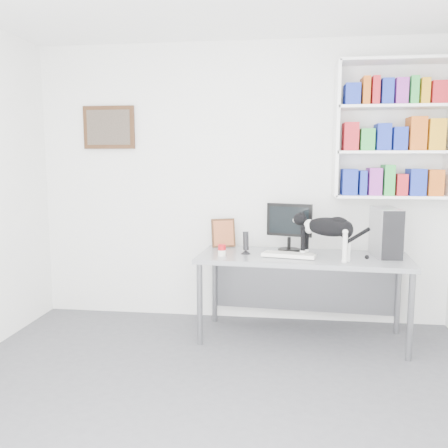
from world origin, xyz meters
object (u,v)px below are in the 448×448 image
object	(u,v)px
monitor	(289,227)
cat	(327,238)
pc_tower	(386,232)
leaning_print	(223,232)
keyboard	(289,255)
soup_can	(222,250)
desk	(302,298)
speaker	(246,242)
bookshelf	(393,130)

from	to	relation	value
monitor	cat	size ratio (longest dim) A/B	0.74
pc_tower	leaning_print	xyz separation A→B (m)	(-1.45, 0.25, -0.07)
keyboard	pc_tower	distance (m)	0.86
pc_tower	soup_can	size ratio (longest dim) A/B	4.21
cat	monitor	bearing A→B (deg)	159.45
pc_tower	cat	distance (m)	0.56
pc_tower	desk	bearing A→B (deg)	-178.15
desk	monitor	bearing A→B (deg)	122.78
speaker	keyboard	bearing A→B (deg)	-28.50
monitor	speaker	xyz separation A→B (m)	(-0.38, -0.20, -0.12)
monitor	cat	xyz separation A→B (m)	(0.31, -0.35, -0.04)
bookshelf	pc_tower	bearing A→B (deg)	-106.01
cat	speaker	bearing A→B (deg)	-164.28
speaker	monitor	bearing A→B (deg)	11.85
desk	leaning_print	world-z (taller)	leaning_print
desk	speaker	distance (m)	0.69
soup_can	speaker	bearing A→B (deg)	30.17
bookshelf	keyboard	bearing A→B (deg)	-154.00
desk	cat	distance (m)	0.61
keyboard	pc_tower	bearing A→B (deg)	20.87
desk	leaning_print	distance (m)	0.96
keyboard	cat	bearing A→B (deg)	-0.26
monitor	leaning_print	distance (m)	0.64
desk	monitor	size ratio (longest dim) A/B	4.07
cat	soup_can	bearing A→B (deg)	-154.29
bookshelf	keyboard	xyz separation A→B (m)	(-0.91, -0.45, -1.08)
monitor	pc_tower	bearing A→B (deg)	5.08
speaker	cat	distance (m)	0.71
monitor	pc_tower	distance (m)	0.84
pc_tower	soup_can	xyz separation A→B (m)	(-1.40, -0.17, -0.16)
bookshelf	keyboard	distance (m)	1.48
soup_can	cat	world-z (taller)	cat
keyboard	speaker	world-z (taller)	speaker
desk	leaning_print	bearing A→B (deg)	160.39
pc_tower	leaning_print	world-z (taller)	pc_tower
speaker	soup_can	distance (m)	0.24
monitor	keyboard	size ratio (longest dim) A/B	0.98
pc_tower	keyboard	bearing A→B (deg)	-174.29
pc_tower	cat	size ratio (longest dim) A/B	0.70
desk	soup_can	xyz separation A→B (m)	(-0.70, -0.10, 0.43)
pc_tower	leaning_print	size ratio (longest dim) A/B	1.49
desk	pc_tower	world-z (taller)	pc_tower
desk	monitor	distance (m)	0.65
keyboard	pc_tower	xyz separation A→B (m)	(0.83, 0.14, 0.19)
bookshelf	cat	xyz separation A→B (m)	(-0.60, -0.51, -0.91)
keyboard	cat	size ratio (longest dim) A/B	0.75
leaning_print	cat	distance (m)	1.04
bookshelf	desk	bearing A→B (deg)	-154.60
desk	cat	world-z (taller)	cat
leaning_print	soup_can	xyz separation A→B (m)	(0.04, -0.42, -0.09)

